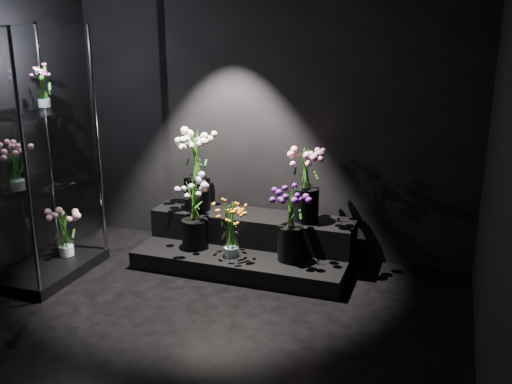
% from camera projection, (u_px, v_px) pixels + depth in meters
% --- Properties ---
extents(floor, '(4.00, 4.00, 0.00)m').
position_uv_depth(floor, '(179.00, 347.00, 4.08)').
color(floor, black).
rests_on(floor, ground).
extents(wall_back, '(4.00, 0.00, 4.00)m').
position_uv_depth(wall_back, '(267.00, 112.00, 5.48)').
color(wall_back, black).
rests_on(wall_back, floor).
extents(wall_right, '(0.00, 4.00, 4.00)m').
position_uv_depth(wall_right, '(506.00, 184.00, 3.05)').
color(wall_right, black).
rests_on(wall_right, floor).
extents(display_riser, '(1.99, 0.88, 0.44)m').
position_uv_depth(display_riser, '(248.00, 243.00, 5.49)').
color(display_riser, black).
rests_on(display_riser, floor).
extents(display_case, '(0.60, 1.01, 2.21)m').
position_uv_depth(display_case, '(38.00, 157.00, 4.95)').
color(display_case, black).
rests_on(display_case, floor).
extents(bouquet_orange_bells, '(0.29, 0.29, 0.51)m').
position_uv_depth(bouquet_orange_bells, '(231.00, 229.00, 5.17)').
color(bouquet_orange_bells, white).
rests_on(bouquet_orange_bells, display_riser).
extents(bouquet_lilac, '(0.46, 0.46, 0.69)m').
position_uv_depth(bouquet_lilac, '(194.00, 209.00, 5.33)').
color(bouquet_lilac, black).
rests_on(bouquet_lilac, display_riser).
extents(bouquet_purple, '(0.37, 0.37, 0.68)m').
position_uv_depth(bouquet_purple, '(291.00, 220.00, 5.05)').
color(bouquet_purple, black).
rests_on(bouquet_purple, display_riser).
extents(bouquet_cream_roses, '(0.38, 0.38, 0.78)m').
position_uv_depth(bouquet_cream_roses, '(197.00, 166.00, 5.55)').
color(bouquet_cream_roses, black).
rests_on(bouquet_cream_roses, display_riser).
extents(bouquet_pink_roses, '(0.39, 0.39, 0.70)m').
position_uv_depth(bouquet_pink_roses, '(306.00, 180.00, 5.22)').
color(bouquet_pink_roses, black).
rests_on(bouquet_pink_roses, display_riser).
extents(bouquet_case_pink, '(0.30, 0.30, 0.42)m').
position_uv_depth(bouquet_case_pink, '(16.00, 164.00, 4.78)').
color(bouquet_case_pink, white).
rests_on(bouquet_case_pink, display_case).
extents(bouquet_case_magenta, '(0.22, 0.22, 0.36)m').
position_uv_depth(bouquet_case_magenta, '(42.00, 85.00, 4.94)').
color(bouquet_case_magenta, white).
rests_on(bouquet_case_magenta, display_case).
extents(bouquet_case_base_pink, '(0.34, 0.34, 0.46)m').
position_uv_depth(bouquet_case_base_pink, '(65.00, 231.00, 5.35)').
color(bouquet_case_base_pink, white).
rests_on(bouquet_case_base_pink, display_case).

